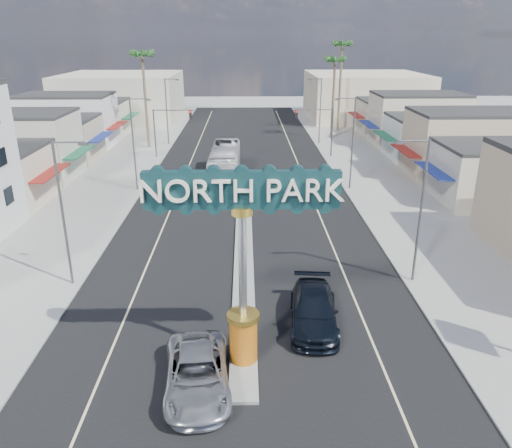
{
  "coord_description": "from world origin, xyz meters",
  "views": [
    {
      "loc": [
        0.15,
        -17.8,
        14.52
      ],
      "look_at": [
        0.76,
        9.52,
        4.11
      ],
      "focal_mm": 35.0,
      "sensor_mm": 36.0,
      "label": 1
    }
  ],
  "objects_px": {
    "gateway_sign": "(242,247)",
    "palm_right_mid": "(335,64)",
    "suv_left": "(197,373)",
    "streetlight_l_near": "(65,207)",
    "suv_right": "(314,310)",
    "palm_right_far": "(342,49)",
    "streetlight_r_near": "(419,205)",
    "streetlight_r_mid": "(351,139)",
    "palm_left_far": "(142,60)",
    "streetlight_l_mid": "(135,140)",
    "car_parked_left": "(167,189)",
    "streetlight_l_far": "(168,108)",
    "traffic_signal_right": "(318,123)",
    "streetlight_r_far": "(319,108)",
    "traffic_signal_left": "(169,124)",
    "city_bus": "(225,163)"
  },
  "relations": [
    {
      "from": "palm_left_far",
      "to": "suv_right",
      "type": "xyz_separation_m",
      "value": [
        16.71,
        -44.87,
        -10.62
      ]
    },
    {
      "from": "traffic_signal_right",
      "to": "car_parked_left",
      "type": "bearing_deg",
      "value": -135.72
    },
    {
      "from": "palm_right_mid",
      "to": "city_bus",
      "type": "height_order",
      "value": "palm_right_mid"
    },
    {
      "from": "gateway_sign",
      "to": "palm_right_mid",
      "type": "height_order",
      "value": "palm_right_mid"
    },
    {
      "from": "suv_left",
      "to": "gateway_sign",
      "type": "bearing_deg",
      "value": 38.1
    },
    {
      "from": "streetlight_r_near",
      "to": "streetlight_r_mid",
      "type": "relative_size",
      "value": 1.0
    },
    {
      "from": "suv_left",
      "to": "streetlight_l_mid",
      "type": "bearing_deg",
      "value": 100.23
    },
    {
      "from": "gateway_sign",
      "to": "streetlight_r_mid",
      "type": "bearing_deg",
      "value": 69.58
    },
    {
      "from": "palm_right_far",
      "to": "car_parked_left",
      "type": "height_order",
      "value": "palm_right_far"
    },
    {
      "from": "palm_left_far",
      "to": "suv_right",
      "type": "height_order",
      "value": "palm_left_far"
    },
    {
      "from": "gateway_sign",
      "to": "streetlight_r_mid",
      "type": "height_order",
      "value": "gateway_sign"
    },
    {
      "from": "car_parked_left",
      "to": "gateway_sign",
      "type": "bearing_deg",
      "value": -72.29
    },
    {
      "from": "palm_right_mid",
      "to": "streetlight_r_far",
      "type": "bearing_deg",
      "value": -122.69
    },
    {
      "from": "traffic_signal_left",
      "to": "suv_left",
      "type": "relative_size",
      "value": 1.01
    },
    {
      "from": "streetlight_l_far",
      "to": "palm_right_mid",
      "type": "relative_size",
      "value": 0.74
    },
    {
      "from": "gateway_sign",
      "to": "palm_left_far",
      "type": "xyz_separation_m",
      "value": [
        -13.0,
        48.02,
        5.57
      ]
    },
    {
      "from": "streetlight_l_mid",
      "to": "suv_right",
      "type": "bearing_deg",
      "value": -60.38
    },
    {
      "from": "traffic_signal_right",
      "to": "streetlight_r_near",
      "type": "relative_size",
      "value": 0.67
    },
    {
      "from": "city_bus",
      "to": "palm_right_mid",
      "type": "bearing_deg",
      "value": 56.3
    },
    {
      "from": "streetlight_r_near",
      "to": "palm_right_mid",
      "type": "height_order",
      "value": "palm_right_mid"
    },
    {
      "from": "streetlight_r_far",
      "to": "palm_left_far",
      "type": "relative_size",
      "value": 0.69
    },
    {
      "from": "streetlight_l_far",
      "to": "streetlight_l_near",
      "type": "bearing_deg",
      "value": -90.0
    },
    {
      "from": "gateway_sign",
      "to": "streetlight_r_mid",
      "type": "relative_size",
      "value": 1.02
    },
    {
      "from": "streetlight_l_far",
      "to": "palm_left_far",
      "type": "distance_m",
      "value": 7.21
    },
    {
      "from": "palm_right_mid",
      "to": "city_bus",
      "type": "distance_m",
      "value": 28.02
    },
    {
      "from": "streetlight_l_mid",
      "to": "palm_right_far",
      "type": "distance_m",
      "value": 41.53
    },
    {
      "from": "streetlight_l_far",
      "to": "car_parked_left",
      "type": "distance_m",
      "value": 24.66
    },
    {
      "from": "palm_right_mid",
      "to": "car_parked_left",
      "type": "height_order",
      "value": "palm_right_mid"
    },
    {
      "from": "streetlight_l_near",
      "to": "suv_left",
      "type": "height_order",
      "value": "streetlight_l_near"
    },
    {
      "from": "streetlight_r_mid",
      "to": "palm_right_far",
      "type": "height_order",
      "value": "palm_right_far"
    },
    {
      "from": "streetlight_l_near",
      "to": "suv_right",
      "type": "relative_size",
      "value": 1.49
    },
    {
      "from": "palm_right_far",
      "to": "suv_right",
      "type": "relative_size",
      "value": 2.33
    },
    {
      "from": "palm_right_far",
      "to": "suv_right",
      "type": "xyz_separation_m",
      "value": [
        -11.29,
        -56.87,
        -11.51
      ]
    },
    {
      "from": "streetlight_r_far",
      "to": "suv_right",
      "type": "bearing_deg",
      "value": -98.16
    },
    {
      "from": "city_bus",
      "to": "palm_left_far",
      "type": "bearing_deg",
      "value": 125.26
    },
    {
      "from": "streetlight_l_mid",
      "to": "palm_left_far",
      "type": "bearing_deg",
      "value": 97.31
    },
    {
      "from": "gateway_sign",
      "to": "city_bus",
      "type": "height_order",
      "value": "gateway_sign"
    },
    {
      "from": "streetlight_r_mid",
      "to": "car_parked_left",
      "type": "relative_size",
      "value": 2.01
    },
    {
      "from": "streetlight_l_near",
      "to": "streetlight_l_far",
      "type": "bearing_deg",
      "value": 90.0
    },
    {
      "from": "streetlight_l_near",
      "to": "city_bus",
      "type": "relative_size",
      "value": 0.72
    },
    {
      "from": "palm_right_mid",
      "to": "streetlight_l_mid",
      "type": "bearing_deg",
      "value": -132.03
    },
    {
      "from": "traffic_signal_left",
      "to": "palm_right_far",
      "type": "height_order",
      "value": "palm_right_far"
    },
    {
      "from": "suv_left",
      "to": "car_parked_left",
      "type": "bearing_deg",
      "value": 95.25
    },
    {
      "from": "streetlight_l_near",
      "to": "streetlight_l_mid",
      "type": "height_order",
      "value": "same"
    },
    {
      "from": "streetlight_l_mid",
      "to": "palm_right_mid",
      "type": "bearing_deg",
      "value": 47.97
    },
    {
      "from": "palm_right_far",
      "to": "streetlight_r_near",
      "type": "bearing_deg",
      "value": -95.02
    },
    {
      "from": "traffic_signal_left",
      "to": "streetlight_l_far",
      "type": "relative_size",
      "value": 0.67
    },
    {
      "from": "gateway_sign",
      "to": "palm_right_far",
      "type": "bearing_deg",
      "value": 75.97
    },
    {
      "from": "gateway_sign",
      "to": "suv_left",
      "type": "height_order",
      "value": "gateway_sign"
    },
    {
      "from": "traffic_signal_left",
      "to": "streetlight_r_mid",
      "type": "distance_m",
      "value": 24.11
    }
  ]
}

